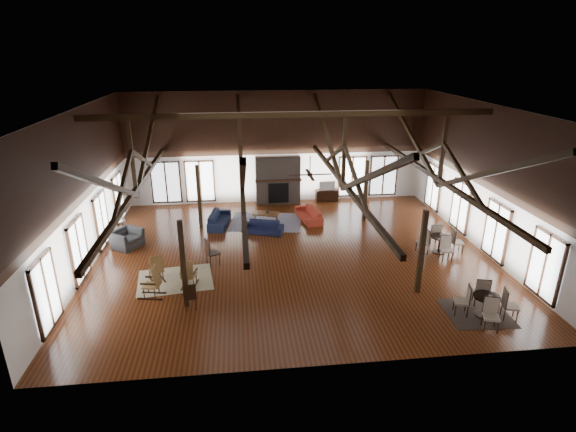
{
  "coord_description": "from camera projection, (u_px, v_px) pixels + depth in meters",
  "views": [
    {
      "loc": [
        -2.1,
        -16.79,
        8.14
      ],
      "look_at": [
        -0.09,
        1.0,
        1.34
      ],
      "focal_mm": 28.0,
      "sensor_mm": 36.0,
      "label": 1
    }
  ],
  "objects": [
    {
      "name": "coffee_table",
      "position": [
        266.0,
        214.0,
        21.98
      ],
      "size": [
        1.4,
        0.99,
        0.49
      ],
      "rotation": [
        0.0,
        0.0,
        -0.31
      ],
      "color": "brown",
      "rests_on": "floor"
    },
    {
      "name": "television",
      "position": [
        327.0,
        185.0,
        24.96
      ],
      "size": [
        0.91,
        0.21,
        0.52
      ],
      "primitive_type": "imported",
      "rotation": [
        0.0,
        0.0,
        0.11
      ],
      "color": "#B2B2B2",
      "rests_on": "tv_console"
    },
    {
      "name": "post_grid",
      "position": [
        293.0,
        220.0,
        18.17
      ],
      "size": [
        8.16,
        7.16,
        3.05
      ],
      "color": "black",
      "rests_on": "floor"
    },
    {
      "name": "rug_tan",
      "position": [
        175.0,
        280.0,
        16.67
      ],
      "size": [
        2.94,
        2.44,
        0.01
      ],
      "primitive_type": "cube",
      "rotation": [
        0.0,
        0.0,
        0.13
      ],
      "color": "#C1B286",
      "rests_on": "floor"
    },
    {
      "name": "tv_console",
      "position": [
        327.0,
        195.0,
        25.16
      ],
      "size": [
        1.23,
        0.46,
        0.61
      ],
      "primitive_type": "cube",
      "color": "black",
      "rests_on": "floor"
    },
    {
      "name": "wall_left",
      "position": [
        81.0,
        192.0,
        16.8
      ],
      "size": [
        0.02,
        14.0,
        6.0
      ],
      "primitive_type": "cube",
      "color": "white",
      "rests_on": "floor"
    },
    {
      "name": "side_chair_b",
      "position": [
        190.0,
        295.0,
        14.6
      ],
      "size": [
        0.46,
        0.46,
        0.97
      ],
      "rotation": [
        0.0,
        0.0,
        0.14
      ],
      "color": "black",
      "rests_on": "floor"
    },
    {
      "name": "roof_truss",
      "position": [
        293.0,
        160.0,
        17.28
      ],
      "size": [
        15.6,
        14.07,
        3.14
      ],
      "color": "black",
      "rests_on": "wall_back"
    },
    {
      "name": "rocking_chair_b",
      "position": [
        188.0,
        274.0,
        16.02
      ],
      "size": [
        0.6,
        0.9,
        1.06
      ],
      "rotation": [
        0.0,
        0.0,
        -0.21
      ],
      "color": "olive",
      "rests_on": "floor"
    },
    {
      "name": "fireplace",
      "position": [
        278.0,
        180.0,
        24.45
      ],
      "size": [
        2.5,
        0.69,
        2.6
      ],
      "color": "#67594E",
      "rests_on": "floor"
    },
    {
      "name": "rocking_chair_a",
      "position": [
        156.0,
        269.0,
        16.44
      ],
      "size": [
        0.75,
        0.91,
        1.04
      ],
      "rotation": [
        0.0,
        0.0,
        0.49
      ],
      "color": "olive",
      "rests_on": "floor"
    },
    {
      "name": "vase",
      "position": [
        268.0,
        212.0,
        21.9
      ],
      "size": [
        0.18,
        0.18,
        0.17
      ],
      "primitive_type": "imported",
      "rotation": [
        0.0,
        0.0,
        -0.14
      ],
      "color": "#B2B2B2",
      "rests_on": "coffee_table"
    },
    {
      "name": "cup_far",
      "position": [
        442.0,
        235.0,
        18.65
      ],
      "size": [
        0.16,
        0.16,
        0.1
      ],
      "primitive_type": "imported",
      "rotation": [
        0.0,
        0.0,
        -0.24
      ],
      "color": "#B2B2B2",
      "rests_on": "cafe_table_far"
    },
    {
      "name": "side_chair_a",
      "position": [
        210.0,
        250.0,
        17.57
      ],
      "size": [
        0.62,
        0.62,
        1.11
      ],
      "rotation": [
        0.0,
        0.0,
        -1.13
      ],
      "color": "black",
      "rests_on": "floor"
    },
    {
      "name": "rug_dark",
      "position": [
        477.0,
        313.0,
        14.6
      ],
      "size": [
        2.11,
        1.94,
        0.01
      ],
      "primitive_type": "cube",
      "rotation": [
        0.0,
        0.0,
        -0.06
      ],
      "color": "black",
      "rests_on": "floor"
    },
    {
      "name": "ceiling_fan",
      "position": [
        310.0,
        174.0,
        16.51
      ],
      "size": [
        1.6,
        1.6,
        0.75
      ],
      "color": "black",
      "rests_on": "roof_truss"
    },
    {
      "name": "rocking_chair_c",
      "position": [
        154.0,
        283.0,
        15.38
      ],
      "size": [
        0.95,
        0.61,
        1.14
      ],
      "rotation": [
        0.0,
        0.0,
        1.4
      ],
      "color": "olive",
      "rests_on": "floor"
    },
    {
      "name": "wall_front",
      "position": [
        328.0,
        267.0,
        11.14
      ],
      "size": [
        16.0,
        0.02,
        6.0
      ],
      "primitive_type": "cube",
      "color": "white",
      "rests_on": "floor"
    },
    {
      "name": "ceiling",
      "position": [
        293.0,
        108.0,
        16.58
      ],
      "size": [
        16.0,
        14.0,
        0.02
      ],
      "primitive_type": "cube",
      "color": "black",
      "rests_on": "wall_back"
    },
    {
      "name": "side_table_lamp",
      "position": [
        123.0,
        231.0,
        19.95
      ],
      "size": [
        0.46,
        0.46,
        1.18
      ],
      "color": "black",
      "rests_on": "floor"
    },
    {
      "name": "cafe_table_near",
      "position": [
        486.0,
        302.0,
        14.26
      ],
      "size": [
        2.0,
        2.0,
        1.02
      ],
      "rotation": [
        0.0,
        0.0,
        -0.3
      ],
      "color": "black",
      "rests_on": "floor"
    },
    {
      "name": "wall_right",
      "position": [
        485.0,
        179.0,
        18.49
      ],
      "size": [
        0.02,
        14.0,
        6.0
      ],
      "primitive_type": "cube",
      "color": "white",
      "rests_on": "floor"
    },
    {
      "name": "cafe_table_far",
      "position": [
        440.0,
        241.0,
        18.71
      ],
      "size": [
        1.97,
        1.97,
        1.02
      ],
      "rotation": [
        0.0,
        0.0,
        -0.07
      ],
      "color": "black",
      "rests_on": "floor"
    },
    {
      "name": "wall_back",
      "position": [
        277.0,
        148.0,
        24.15
      ],
      "size": [
        16.0,
        0.02,
        6.0
      ],
      "primitive_type": "cube",
      "color": "white",
      "rests_on": "floor"
    },
    {
      "name": "floor",
      "position": [
        293.0,
        254.0,
        18.71
      ],
      "size": [
        16.0,
        16.0,
        0.0
      ],
      "primitive_type": "plane",
      "color": "#562F12",
      "rests_on": "ground"
    },
    {
      "name": "cup_near",
      "position": [
        490.0,
        296.0,
        14.08
      ],
      "size": [
        0.12,
        0.12,
        0.09
      ],
      "primitive_type": "imported",
      "rotation": [
        0.0,
        0.0,
        0.02
      ],
      "color": "#B2B2B2",
      "rests_on": "cafe_table_near"
    },
    {
      "name": "armchair",
      "position": [
        126.0,
        239.0,
        19.27
      ],
      "size": [
        1.53,
        1.57,
        0.78
      ],
      "primitive_type": "imported",
      "rotation": [
        0.0,
        0.0,
        0.98
      ],
      "color": "#292A2C",
      "rests_on": "floor"
    },
    {
      "name": "sofa_navy_left",
      "position": [
        219.0,
        219.0,
        21.67
      ],
      "size": [
        2.2,
        1.12,
        0.61
      ],
      "primitive_type": "imported",
      "rotation": [
        0.0,
        0.0,
        1.42
      ],
      "color": "#131B35",
      "rests_on": "floor"
    },
    {
      "name": "rug_navy",
      "position": [
        266.0,
        222.0,
        22.16
      ],
      "size": [
        3.81,
        3.1,
        0.01
      ],
      "primitive_type": "cube",
      "rotation": [
        0.0,
        0.0,
        -0.16
      ],
      "color": "#1B204D",
      "rests_on": "floor"
    },
    {
      "name": "sofa_navy_front",
      "position": [
        263.0,
        227.0,
        20.78
      ],
      "size": [
        1.99,
        1.25,
        0.54
      ],
      "primitive_type": "imported",
      "rotation": [
        0.0,
        0.0,
        -0.3
      ],
      "color": "#131836",
      "rests_on": "floor"
    },
    {
      "name": "sofa_orange",
      "position": [
        309.0,
        214.0,
        22.32
      ],
      "size": [
        2.19,
        1.18,
        0.61
      ],
      "primitive_type": "imported",
      "rotation": [
        0.0,
        0.0,
        -1.39
      ],
      "color": "#B23522",
      "rests_on": "floor"
    }
  ]
}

